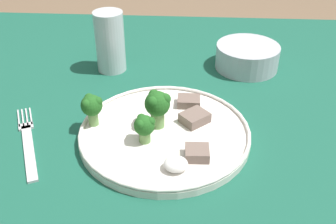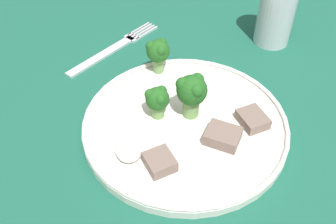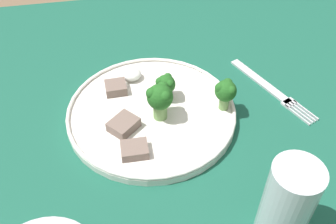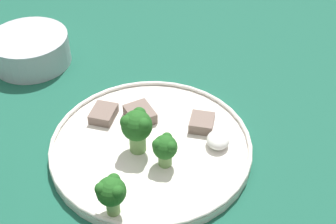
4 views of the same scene
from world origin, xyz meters
The scene contains 11 objects.
table centered at (0.00, 0.00, 0.65)m, with size 1.37×0.96×0.74m.
dinner_plate centered at (0.00, -0.07, 0.75)m, with size 0.28×0.28×0.02m.
fork centered at (-0.22, -0.10, 0.75)m, with size 0.10×0.19×0.00m.
drinking_glass centered at (-0.13, 0.16, 0.80)m, with size 0.06×0.06×0.12m.
broccoli_floret_near_rim_left centered at (-0.01, -0.06, 0.80)m, with size 0.04×0.04×0.06m.
broccoli_floret_center_left centered at (-0.03, -0.10, 0.78)m, with size 0.03×0.03×0.05m.
broccoli_floret_back_left centered at (-0.12, -0.06, 0.79)m, with size 0.04×0.03×0.05m.
meat_slice_front_slice centered at (0.04, 0.01, 0.76)m, with size 0.04×0.03×0.01m.
meat_slice_middle_slice centered at (0.05, -0.04, 0.76)m, with size 0.06×0.06×0.02m.
meat_slice_rear_slice centered at (0.05, -0.13, 0.76)m, with size 0.04×0.03×0.02m.
sauce_dollop centered at (0.02, -0.16, 0.76)m, with size 0.04×0.03×0.02m.
Camera 2 is at (0.32, -0.25, 1.13)m, focal length 42.00 mm.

